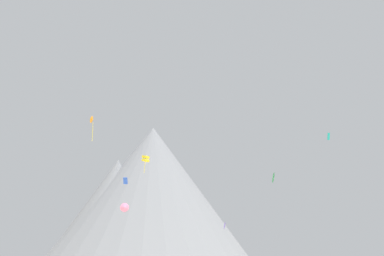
# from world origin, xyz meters

# --- Properties ---
(rock_massif) EXTENTS (98.46, 98.46, 47.79)m
(rock_massif) POSITION_xyz_m (-13.70, 102.44, 22.12)
(rock_massif) COLOR slate
(rock_massif) RESTS_ON ground_plane
(kite_blue_mid) EXTENTS (0.78, 0.65, 1.04)m
(kite_blue_mid) POSITION_xyz_m (-14.46, 29.98, 15.36)
(kite_blue_mid) COLOR blue
(kite_green_mid) EXTENTS (0.91, 2.51, 2.45)m
(kite_green_mid) POSITION_xyz_m (16.72, 52.88, 20.54)
(kite_green_mid) COLOR green
(kite_orange_high) EXTENTS (0.93, 1.58, 5.40)m
(kite_orange_high) POSITION_xyz_m (-23.64, 48.23, 31.39)
(kite_orange_high) COLOR orange
(kite_pink_low) EXTENTS (1.72, 0.57, 1.73)m
(kite_pink_low) POSITION_xyz_m (-15.66, 45.95, 12.87)
(kite_pink_low) COLOR pink
(kite_yellow_mid) EXTENTS (1.63, 1.62, 3.63)m
(kite_yellow_mid) POSITION_xyz_m (-11.94, 46.14, 22.70)
(kite_yellow_mid) COLOR yellow
(kite_teal_high) EXTENTS (0.59, 0.66, 1.55)m
(kite_teal_high) POSITION_xyz_m (27.76, 46.77, 28.74)
(kite_teal_high) COLOR teal
(kite_indigo_low) EXTENTS (0.59, 0.94, 1.39)m
(kite_indigo_low) POSITION_xyz_m (5.00, 51.62, 9.91)
(kite_indigo_low) COLOR #5138B2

